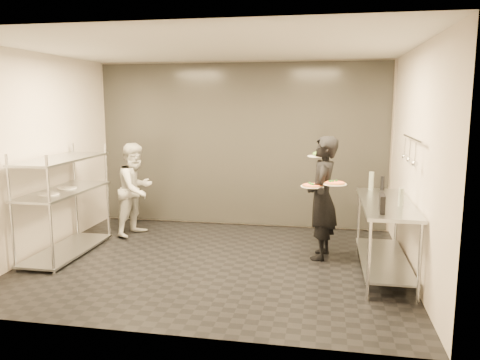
% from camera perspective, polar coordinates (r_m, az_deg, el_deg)
% --- Properties ---
extents(room_shell, '(5.00, 4.00, 2.80)m').
position_cam_1_polar(room_shell, '(7.20, -1.06, 3.71)').
color(room_shell, black).
rests_on(room_shell, ground).
extents(pass_rack, '(0.60, 1.60, 1.50)m').
position_cam_1_polar(pass_rack, '(6.98, -20.67, -2.34)').
color(pass_rack, silver).
rests_on(pass_rack, ground).
extents(prep_counter, '(0.60, 1.80, 0.92)m').
position_cam_1_polar(prep_counter, '(6.08, 17.28, -5.25)').
color(prep_counter, silver).
rests_on(prep_counter, ground).
extents(utensil_rail, '(0.07, 1.20, 0.31)m').
position_cam_1_polar(utensil_rail, '(5.96, 20.09, 3.32)').
color(utensil_rail, silver).
rests_on(utensil_rail, room_shell).
extents(waiter, '(0.48, 0.66, 1.68)m').
position_cam_1_polar(waiter, '(6.44, 9.99, -2.18)').
color(waiter, black).
rests_on(waiter, ground).
extents(chef, '(0.75, 0.86, 1.49)m').
position_cam_1_polar(chef, '(7.68, -12.58, -1.11)').
color(chef, silver).
rests_on(chef, ground).
extents(pizza_plate_near, '(0.30, 0.30, 0.05)m').
position_cam_1_polar(pizza_plate_near, '(6.19, 8.81, -0.69)').
color(pizza_plate_near, white).
rests_on(pizza_plate_near, waiter).
extents(pizza_plate_far, '(0.31, 0.31, 0.05)m').
position_cam_1_polar(pizza_plate_far, '(6.18, 11.46, -0.39)').
color(pizza_plate_far, white).
rests_on(pizza_plate_far, waiter).
extents(salad_plate, '(0.26, 0.26, 0.07)m').
position_cam_1_polar(salad_plate, '(6.61, 9.36, 3.05)').
color(salad_plate, white).
rests_on(salad_plate, waiter).
extents(pos_monitor, '(0.07, 0.28, 0.20)m').
position_cam_1_polar(pos_monitor, '(5.42, 16.94, -2.73)').
color(pos_monitor, black).
rests_on(pos_monitor, prep_counter).
extents(bottle_green, '(0.07, 0.07, 0.25)m').
position_cam_1_polar(bottle_green, '(6.76, 15.71, -0.08)').
color(bottle_green, gray).
rests_on(bottle_green, prep_counter).
extents(bottle_clear, '(0.06, 0.06, 0.21)m').
position_cam_1_polar(bottle_clear, '(5.82, 19.04, -1.95)').
color(bottle_clear, gray).
rests_on(bottle_clear, prep_counter).
extents(bottle_dark, '(0.06, 0.06, 0.19)m').
position_cam_1_polar(bottle_dark, '(6.78, 16.99, -0.35)').
color(bottle_dark, black).
rests_on(bottle_dark, prep_counter).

